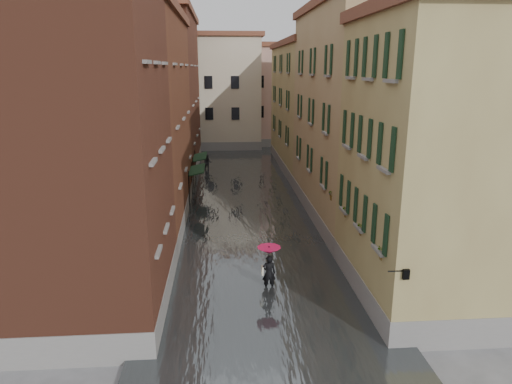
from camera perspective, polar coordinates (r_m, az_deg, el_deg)
name	(u,v)px	position (r m, az deg, el deg)	size (l,w,h in m)	color
ground	(260,280)	(21.77, 0.47, -10.90)	(120.00, 120.00, 0.00)	#565659
floodwater	(245,200)	(33.87, -1.38, -1.02)	(10.00, 60.00, 0.20)	#424749
building_left_near	(80,153)	(18.52, -21.13, 4.61)	(6.00, 8.00, 13.00)	brown
building_left_mid	(134,124)	(29.15, -15.04, 8.16)	(6.00, 14.00, 12.50)	brown
building_left_far	(163,97)	(43.87, -11.58, 11.58)	(6.00, 16.00, 14.00)	brown
building_right_near	(436,166)	(19.87, 21.61, 3.02)	(6.00, 8.00, 11.50)	olive
building_right_mid	(358,118)	(29.91, 12.65, 8.97)	(6.00, 14.00, 13.00)	tan
building_right_far	(312,109)	(44.48, 7.00, 10.21)	(6.00, 16.00, 11.50)	olive
building_end_cream	(210,94)	(57.56, -5.81, 12.12)	(12.00, 9.00, 13.00)	beige
building_end_pink	(280,97)	(60.06, 3.04, 11.83)	(10.00, 9.00, 12.00)	tan
awning_near	(197,171)	(32.99, -7.43, 2.67)	(1.09, 3.23, 2.80)	#16311B
awning_far	(200,158)	(37.78, -7.07, 4.29)	(1.09, 3.26, 2.80)	#16311B
wall_lantern	(405,273)	(16.14, 18.11, -9.65)	(0.71, 0.22, 0.35)	black
window_planters	(355,212)	(20.41, 12.31, -2.45)	(0.59, 8.52, 0.84)	brown
pedestrian_main	(269,263)	(20.27, 1.62, -8.91)	(1.05, 1.05, 2.06)	black
pedestrian_far	(207,163)	(43.90, -6.09, 3.64)	(0.78, 0.61, 1.61)	black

